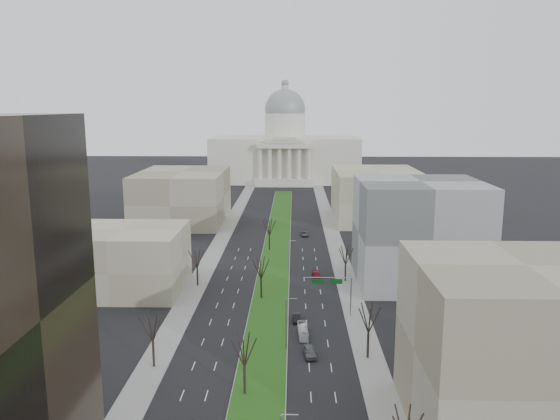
% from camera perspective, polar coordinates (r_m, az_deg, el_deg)
% --- Properties ---
extents(ground, '(600.00, 600.00, 0.00)m').
position_cam_1_polar(ground, '(157.45, -0.38, -4.23)').
color(ground, black).
rests_on(ground, ground).
extents(median, '(8.00, 222.03, 0.20)m').
position_cam_1_polar(median, '(156.45, -0.39, -4.29)').
color(median, '#999993').
rests_on(median, ground).
extents(sidewalk_left, '(5.00, 330.00, 0.15)m').
position_cam_1_polar(sidewalk_left, '(135.23, -8.21, -6.86)').
color(sidewalk_left, gray).
rests_on(sidewalk_left, ground).
extents(sidewalk_right, '(5.00, 330.00, 0.15)m').
position_cam_1_polar(sidewalk_right, '(133.96, 6.84, -6.99)').
color(sidewalk_right, gray).
rests_on(sidewalk_right, ground).
extents(capitol, '(80.00, 46.00, 55.00)m').
position_cam_1_polar(capitol, '(302.61, 0.52, 6.15)').
color(capitol, beige).
rests_on(capitol, ground).
extents(building_beige_left, '(26.00, 22.00, 14.00)m').
position_cam_1_polar(building_beige_left, '(127.53, -15.95, -5.01)').
color(building_beige_left, tan).
rests_on(building_beige_left, ground).
extents(building_tan_right, '(26.00, 24.00, 22.00)m').
position_cam_1_polar(building_tan_right, '(75.99, 23.70, -13.27)').
color(building_tan_right, gray).
rests_on(building_tan_right, ground).
extents(building_grey_right, '(28.00, 26.00, 24.00)m').
position_cam_1_polar(building_grey_right, '(130.58, 14.31, -2.30)').
color(building_grey_right, slate).
rests_on(building_grey_right, ground).
extents(building_far_left, '(30.00, 40.00, 18.00)m').
position_cam_1_polar(building_far_left, '(198.65, -10.16, 1.41)').
color(building_far_left, gray).
rests_on(building_far_left, ground).
extents(building_far_right, '(30.00, 40.00, 18.00)m').
position_cam_1_polar(building_far_right, '(201.80, 10.02, 1.56)').
color(building_far_right, tan).
rests_on(building_far_right, ground).
extents(tree_left_mid, '(5.40, 5.40, 9.72)m').
position_cam_1_polar(tree_left_mid, '(89.61, -13.21, -11.68)').
color(tree_left_mid, black).
rests_on(tree_left_mid, ground).
extents(tree_left_far, '(5.28, 5.28, 9.50)m').
position_cam_1_polar(tree_left_far, '(126.65, -8.68, -4.89)').
color(tree_left_far, black).
rests_on(tree_left_far, ground).
extents(tree_right_mid, '(5.52, 5.52, 9.94)m').
position_cam_1_polar(tree_right_mid, '(91.32, 9.27, -10.98)').
color(tree_right_mid, black).
rests_on(tree_right_mid, ground).
extents(tree_right_far, '(5.04, 5.04, 9.07)m').
position_cam_1_polar(tree_right_far, '(129.23, 6.89, -4.67)').
color(tree_right_far, black).
rests_on(tree_right_far, ground).
extents(tree_median_a, '(5.40, 5.40, 9.72)m').
position_cam_1_polar(tree_median_a, '(79.83, -3.75, -14.29)').
color(tree_median_a, black).
rests_on(tree_median_a, ground).
extents(tree_median_b, '(5.40, 5.40, 9.72)m').
position_cam_1_polar(tree_median_b, '(117.19, -1.99, -5.99)').
color(tree_median_b, black).
rests_on(tree_median_b, ground).
extents(tree_median_c, '(5.40, 5.40, 9.72)m').
position_cam_1_polar(tree_median_c, '(155.86, -1.12, -1.74)').
color(tree_median_c, black).
rests_on(tree_median_c, ground).
extents(streetlamp_median_b, '(1.90, 0.20, 9.16)m').
position_cam_1_polar(streetlamp_median_b, '(94.15, 0.67, -11.69)').
color(streetlamp_median_b, gray).
rests_on(streetlamp_median_b, ground).
extents(streetlamp_median_c, '(1.90, 0.20, 9.16)m').
position_cam_1_polar(streetlamp_median_c, '(132.00, 0.91, -5.04)').
color(streetlamp_median_c, gray).
rests_on(streetlamp_median_c, ground).
extents(mast_arm_signs, '(9.12, 0.24, 8.09)m').
position_cam_1_polar(mast_arm_signs, '(108.10, 6.00, -8.00)').
color(mast_arm_signs, gray).
rests_on(mast_arm_signs, ground).
extents(car_grey_near, '(2.45, 4.94, 1.62)m').
position_cam_1_polar(car_grey_near, '(93.52, 3.12, -14.55)').
color(car_grey_near, '#55565D').
rests_on(car_grey_near, ground).
extents(car_black, '(1.44, 4.09, 1.35)m').
position_cam_1_polar(car_black, '(107.29, 1.72, -11.18)').
color(car_black, black).
rests_on(car_black, ground).
extents(car_red, '(2.32, 4.70, 1.31)m').
position_cam_1_polar(car_red, '(133.25, 3.83, -6.77)').
color(car_red, maroon).
rests_on(car_red, ground).
extents(car_grey_far, '(2.66, 4.99, 1.33)m').
position_cam_1_polar(car_grey_far, '(174.66, 2.56, -2.51)').
color(car_grey_far, '#4E5256').
rests_on(car_grey_far, ground).
extents(box_van, '(1.94, 6.81, 1.88)m').
position_cam_1_polar(box_van, '(100.85, 2.41, -12.51)').
color(box_van, white).
rests_on(box_van, ground).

